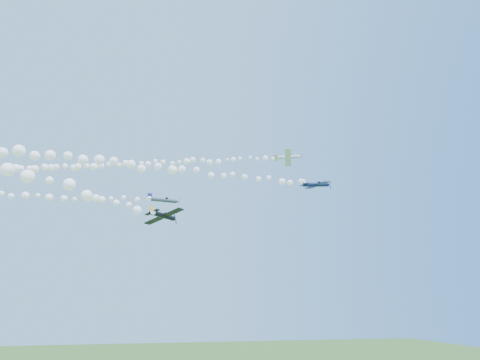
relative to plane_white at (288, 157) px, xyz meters
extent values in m
cylinder|color=silver|center=(-0.22, 0.07, -0.01)|extent=(6.29, 1.03, 0.98)
cone|color=silver|center=(2.99, -1.01, 0.05)|extent=(0.76, 0.86, 0.85)
cone|color=#AC1327|center=(3.44, -1.16, 0.06)|extent=(0.32, 0.30, 0.30)
cube|color=black|center=(3.32, -1.12, 0.05)|extent=(0.25, 0.71, 1.94)
cube|color=silver|center=(0.02, -0.05, -0.12)|extent=(3.88, 7.51, 2.45)
cube|color=silver|center=(-2.88, 0.99, 0.00)|extent=(1.69, 2.76, 0.90)
cube|color=#AC1327|center=(-2.92, 1.18, 0.54)|extent=(1.07, 0.76, 1.24)
sphere|color=black|center=(0.65, -0.10, 0.39)|extent=(1.00, 1.13, 0.95)
cylinder|color=#0D163B|center=(4.23, -7.16, -9.30)|extent=(6.98, 1.43, 1.68)
cone|color=#0D163B|center=(7.89, -6.64, -8.91)|extent=(0.95, 0.98, 1.00)
cone|color=white|center=(8.40, -6.57, -8.86)|extent=(0.40, 0.35, 0.36)
cube|color=black|center=(8.26, -6.59, -8.87)|extent=(0.28, 0.36, 2.18)
cube|color=#0D163B|center=(4.52, -7.11, -9.41)|extent=(2.97, 8.61, 0.97)
cube|color=#0D163B|center=(1.17, -7.60, -9.57)|extent=(1.41, 3.08, 0.42)
cube|color=white|center=(1.03, -7.67, -8.95)|extent=(1.21, 0.38, 1.48)
sphere|color=black|center=(5.14, -7.07, -8.77)|extent=(1.01, 1.00, 0.97)
cylinder|color=#384252|center=(-31.62, -5.84, -14.71)|extent=(6.19, 2.36, 1.25)
cone|color=#384252|center=(-28.31, -5.99, -14.92)|extent=(0.95, 0.97, 0.87)
cone|color=navy|center=(-27.85, -6.02, -14.95)|extent=(0.39, 0.35, 0.31)
cube|color=black|center=(-27.97, -6.01, -14.94)|extent=(0.16, 0.54, 1.93)
cube|color=#384252|center=(-31.37, -5.83, -14.84)|extent=(1.98, 7.49, 1.77)
cube|color=#384252|center=(-34.37, -5.72, -14.48)|extent=(1.03, 2.65, 0.68)
cube|color=navy|center=(-34.42, -5.84, -13.93)|extent=(1.04, 0.39, 1.28)
sphere|color=black|center=(-30.73, -5.96, -14.38)|extent=(0.82, 0.91, 0.92)
cylinder|color=black|center=(-31.69, -21.83, -21.51)|extent=(3.45, 6.19, 0.93)
cone|color=black|center=(-29.49, -19.16, -21.49)|extent=(1.09, 1.03, 0.86)
cone|color=gold|center=(-29.18, -18.79, -21.49)|extent=(0.40, 0.41, 0.30)
cube|color=black|center=(-29.27, -18.89, -21.49)|extent=(0.56, 0.46, 1.99)
cube|color=black|center=(-31.49, -21.65, -21.63)|extent=(6.91, 6.10, 2.21)
cube|color=black|center=(-33.52, -24.04, -21.47)|extent=(2.65, 2.41, 0.81)
cube|color=gold|center=(-33.70, -24.01, -20.90)|extent=(0.97, 1.05, 1.26)
sphere|color=black|center=(-31.19, -21.07, -21.11)|extent=(1.21, 1.19, 0.94)
camera|label=1|loc=(-33.08, -93.39, -36.44)|focal=30.00mm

